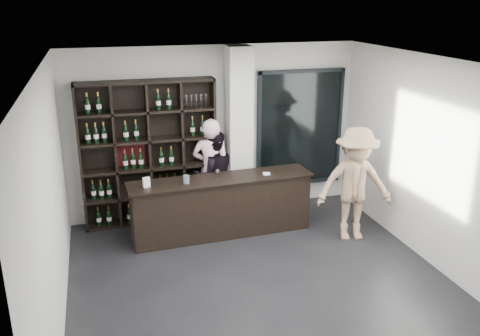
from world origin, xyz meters
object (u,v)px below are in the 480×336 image
object	(u,v)px
tasting_counter	(222,206)
taster_black	(214,176)
customer	(355,184)
wine_shelf	(149,154)
taster_pink	(211,170)

from	to	relation	value
tasting_counter	taster_black	bearing A→B (deg)	84.16
tasting_counter	taster_black	size ratio (longest dim) A/B	1.89
tasting_counter	taster_black	xyz separation A→B (m)	(0.04, 0.65, 0.29)
tasting_counter	customer	xyz separation A→B (m)	(1.94, -0.70, 0.42)
wine_shelf	tasting_counter	size ratio (longest dim) A/B	0.83
wine_shelf	tasting_counter	distance (m)	1.48
wine_shelf	taster_black	xyz separation A→B (m)	(1.05, -0.17, -0.43)
taster_pink	customer	distance (m)	2.37
taster_black	customer	world-z (taller)	customer
taster_black	wine_shelf	bearing A→B (deg)	-9.18
taster_black	customer	distance (m)	2.33
wine_shelf	taster_pink	distance (m)	1.06
taster_black	tasting_counter	bearing A→B (deg)	86.16
customer	wine_shelf	bearing A→B (deg)	165.37
taster_black	customer	size ratio (longest dim) A/B	0.85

